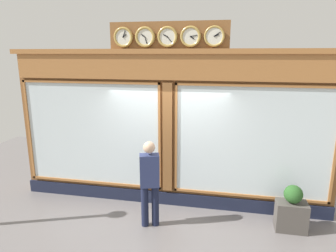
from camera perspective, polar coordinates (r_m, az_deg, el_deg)
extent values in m
cube|color=brown|center=(6.39, 0.26, -1.05)|extent=(6.74, 0.30, 3.23)
cube|color=#191E33|center=(6.77, -0.03, -13.60)|extent=(6.74, 0.08, 0.28)
cube|color=#A56936|center=(6.00, -0.08, 11.18)|extent=(6.60, 0.08, 0.51)
cube|color=#A56936|center=(6.02, -0.04, 14.08)|extent=(6.87, 0.20, 0.10)
cube|color=silver|center=(6.17, 15.75, -3.11)|extent=(3.02, 0.02, 2.23)
cube|color=#A56936|center=(5.94, 16.48, 7.43)|extent=(3.12, 0.04, 0.05)
cube|color=#A56936|center=(6.57, 15.11, -12.72)|extent=(3.12, 0.04, 0.05)
cube|color=#A56936|center=(6.47, 29.46, -3.64)|extent=(0.05, 0.04, 2.33)
cube|color=#A56936|center=(6.21, 1.52, -2.48)|extent=(0.05, 0.04, 2.33)
cube|color=silver|center=(6.80, -14.31, -1.49)|extent=(3.02, 0.02, 2.23)
cube|color=#A56936|center=(6.58, -14.97, 8.09)|extent=(3.12, 0.04, 0.05)
cube|color=#A56936|center=(7.16, -13.84, -10.37)|extent=(3.12, 0.04, 0.05)
cube|color=#A56936|center=(7.56, -24.94, -0.83)|extent=(0.05, 0.04, 2.33)
cube|color=#A56936|center=(6.28, -1.63, -2.30)|extent=(0.05, 0.04, 2.33)
cube|color=brown|center=(6.25, -0.05, -2.38)|extent=(0.20, 0.10, 2.33)
cube|color=brown|center=(6.06, 0.04, 16.64)|extent=(2.37, 0.06, 0.58)
cylinder|color=silver|center=(5.87, 8.83, 16.58)|extent=(0.32, 0.02, 0.32)
torus|color=#B79347|center=(5.87, 8.83, 16.59)|extent=(0.39, 0.04, 0.39)
cube|color=black|center=(5.86, 9.24, 16.71)|extent=(0.09, 0.01, 0.04)
cube|color=black|center=(5.86, 9.40, 16.94)|extent=(0.12, 0.01, 0.08)
sphere|color=black|center=(5.86, 8.82, 16.59)|extent=(0.02, 0.02, 0.02)
cylinder|color=silver|center=(5.91, 4.31, 16.68)|extent=(0.32, 0.02, 0.32)
torus|color=#B79347|center=(5.91, 4.31, 16.68)|extent=(0.39, 0.05, 0.39)
cube|color=black|center=(5.89, 4.66, 16.46)|extent=(0.08, 0.01, 0.06)
cube|color=black|center=(5.89, 4.96, 16.79)|extent=(0.13, 0.01, 0.03)
sphere|color=black|center=(5.89, 4.29, 16.69)|extent=(0.02, 0.02, 0.02)
cylinder|color=silver|center=(5.98, -0.12, 16.68)|extent=(0.32, 0.02, 0.32)
torus|color=#B79347|center=(5.98, -0.13, 16.68)|extent=(0.39, 0.05, 0.39)
cube|color=black|center=(5.98, -0.52, 16.88)|extent=(0.08, 0.01, 0.06)
cube|color=black|center=(5.96, 0.28, 16.20)|extent=(0.10, 0.01, 0.11)
sphere|color=black|center=(5.97, -0.15, 16.69)|extent=(0.02, 0.02, 0.02)
cylinder|color=silver|center=(6.09, -4.42, 16.59)|extent=(0.32, 0.02, 0.32)
torus|color=#B79347|center=(6.08, -4.43, 16.59)|extent=(0.40, 0.05, 0.40)
cube|color=black|center=(6.08, -4.79, 16.82)|extent=(0.08, 0.01, 0.07)
cube|color=black|center=(6.07, -4.26, 16.00)|extent=(0.05, 0.01, 0.13)
sphere|color=black|center=(6.07, -4.47, 16.60)|extent=(0.02, 0.02, 0.02)
cylinder|color=silver|center=(6.22, -8.55, 16.42)|extent=(0.32, 0.02, 0.32)
torus|color=#B79347|center=(6.22, -8.56, 16.42)|extent=(0.39, 0.05, 0.39)
cube|color=black|center=(6.20, -8.29, 16.68)|extent=(0.08, 0.01, 0.07)
cube|color=black|center=(6.20, -8.39, 17.01)|extent=(0.06, 0.01, 0.13)
sphere|color=black|center=(6.21, -8.61, 16.43)|extent=(0.02, 0.02, 0.02)
cylinder|color=#191E38|center=(5.92, -4.45, -14.97)|extent=(0.14, 0.14, 0.82)
cylinder|color=#191E38|center=(5.92, -2.44, -14.92)|extent=(0.14, 0.14, 0.82)
cube|color=navy|center=(5.61, -3.55, -8.48)|extent=(0.41, 0.31, 0.62)
sphere|color=tan|center=(5.45, -3.62, -4.09)|extent=(0.22, 0.22, 0.22)
cube|color=#4C4742|center=(6.28, 22.42, -15.62)|extent=(0.56, 0.36, 0.56)
sphere|color=#285623|center=(6.08, 22.81, -11.91)|extent=(0.34, 0.34, 0.34)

